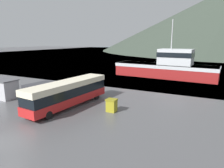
{
  "coord_description": "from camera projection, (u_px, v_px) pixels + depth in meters",
  "views": [
    {
      "loc": [
        14.1,
        -9.22,
        7.97
      ],
      "look_at": [
        1.86,
        15.12,
        2.0
      ],
      "focal_mm": 32.0,
      "sensor_mm": 36.0,
      "label": 1
    }
  ],
  "objects": [
    {
      "name": "storage_bin",
      "position": [
        112.0,
        105.0,
        22.7
      ],
      "size": [
        1.17,
        1.01,
        1.48
      ],
      "color": "olive",
      "rests_on": "ground"
    },
    {
      "name": "water_surface",
      "position": [
        191.0,
        52.0,
        138.87
      ],
      "size": [
        240.0,
        240.0,
        0.0
      ],
      "primitive_type": "plane",
      "color": "slate",
      "rests_on": "ground"
    },
    {
      "name": "ground_plane",
      "position": [
        6.0,
        142.0,
        15.94
      ],
      "size": [
        400.0,
        400.0,
        0.0
      ],
      "primitive_type": "plane",
      "color": "#4C4C4F"
    },
    {
      "name": "tour_bus",
      "position": [
        69.0,
        92.0,
        24.28
      ],
      "size": [
        3.54,
        12.22,
        3.18
      ],
      "rotation": [
        0.0,
        0.0,
        -0.09
      ],
      "color": "red",
      "rests_on": "ground"
    },
    {
      "name": "dock_kiosk",
      "position": [
        6.0,
        89.0,
        27.68
      ],
      "size": [
        2.98,
        2.51,
        2.67
      ],
      "color": "#B2B2B7",
      "rests_on": "ground"
    },
    {
      "name": "fishing_boat",
      "position": [
        167.0,
        67.0,
        43.68
      ],
      "size": [
        22.03,
        7.35,
        12.28
      ],
      "rotation": [
        0.0,
        0.0,
        1.51
      ],
      "color": "maroon",
      "rests_on": "water_surface"
    },
    {
      "name": "delivery_van",
      "position": [
        43.0,
        90.0,
        27.82
      ],
      "size": [
        2.52,
        5.95,
        2.25
      ],
      "rotation": [
        0.0,
        0.0,
        -0.1
      ],
      "color": "#2D2D33",
      "rests_on": "ground"
    },
    {
      "name": "mooring_bollard",
      "position": [
        98.0,
        86.0,
        33.75
      ],
      "size": [
        0.3,
        0.3,
        0.85
      ],
      "color": "black",
      "rests_on": "ground"
    }
  ]
}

